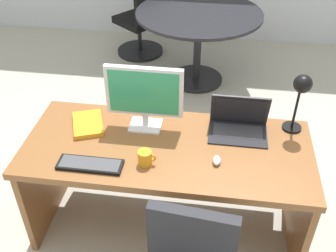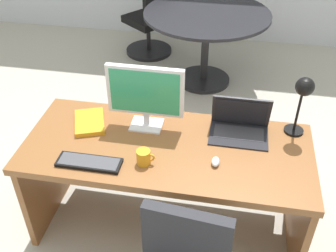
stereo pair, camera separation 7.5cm
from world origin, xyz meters
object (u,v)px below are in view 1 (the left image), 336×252
Objects in this scene: mouse at (217,160)px; book at (88,124)px; coffee_mug at (145,158)px; meeting_table at (198,30)px; desk at (168,165)px; keyboard at (90,165)px; desk_lamp at (301,91)px; laptop at (239,120)px; meeting_chair_near at (142,25)px; monitor at (144,94)px.

mouse is 0.86m from book.
coffee_mug is 2.24m from meeting_table.
keyboard is (-0.40, -0.28, 0.20)m from desk.
desk_lamp reaches higher than meeting_table.
laptop is 2.65m from meeting_chair_near.
desk_lamp is (0.34, 0.03, 0.22)m from laptop.
desk is 16.44× the size of coffee_mug.
meeting_chair_near is (-0.26, 2.84, -0.37)m from keyboard.
keyboard is 0.29× the size of meeting_table.
mouse is (0.30, -0.15, 0.21)m from desk.
desk is 5.50× the size of book.
mouse is (0.70, 0.13, 0.01)m from keyboard.
desk_lamp is at bearing -67.99° from meeting_table.
laptop is at bearing -65.47° from meeting_chair_near.
laptop reaches higher than desk.
keyboard is 0.40× the size of meeting_chair_near.
book is at bearing -86.76° from meeting_chair_near.
monitor is 2.55m from meeting_chair_near.
book is (-0.36, -0.05, -0.23)m from monitor.
meeting_table is 0.92m from meeting_chair_near.
mouse is 0.65m from desk_lamp.
book is 0.52m from coffee_mug.
laptop is 0.65m from coffee_mug.
keyboard is (-0.24, -0.41, -0.23)m from monitor.
laptop is at bearing -78.00° from meeting_table.
coffee_mug reaches higher than mouse.
mouse is at bearing 10.19° from keyboard.
meeting_chair_near is (-0.57, 2.78, -0.40)m from coffee_mug.
keyboard is at bearing -145.13° from desk.
monitor is 1.28× the size of keyboard.
monitor is 0.53m from keyboard.
desk_lamp is at bearing 5.40° from laptop.
desk is 4.69× the size of keyboard.
meeting_table is at bearing 112.01° from desk_lamp.
meeting_chair_near is at bearing 141.66° from meeting_table.
book is (-0.53, 0.08, 0.21)m from desk.
keyboard is 0.71m from mouse.
meeting_chair_near reaches higher than desk.
meeting_table is at bearing 97.12° from mouse.
monitor is at bearing 100.53° from coffee_mug.
mouse is (-0.12, -0.33, -0.05)m from laptop.
monitor is 1.18× the size of desk_lamp.
mouse is (0.46, -0.28, -0.22)m from monitor.
keyboard is 1.29m from desk_lamp.
laptop is at bearing 70.55° from mouse.
laptop is (0.42, 0.18, 0.27)m from desk.
meeting_table is (0.19, 1.88, -0.38)m from monitor.
monitor is 1.50× the size of book.
mouse is at bearing -16.00° from book.
mouse reaches higher than keyboard.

